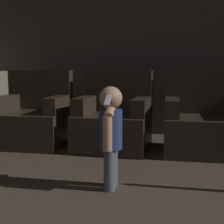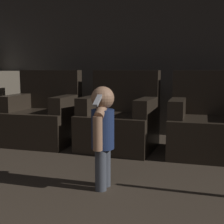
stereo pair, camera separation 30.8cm
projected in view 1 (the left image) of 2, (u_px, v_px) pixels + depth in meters
wall_back at (132, 45)px, 4.54m from camera, size 8.40×0.05×2.60m
armchair_left at (34, 119)px, 3.98m from camera, size 0.86×0.78×0.94m
armchair_middle at (114, 121)px, 3.79m from camera, size 0.90×0.82×0.94m
armchair_right at (202, 124)px, 3.60m from camera, size 0.86×0.78×0.94m
person_toddler at (111, 129)px, 2.46m from camera, size 0.18×0.33×0.83m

